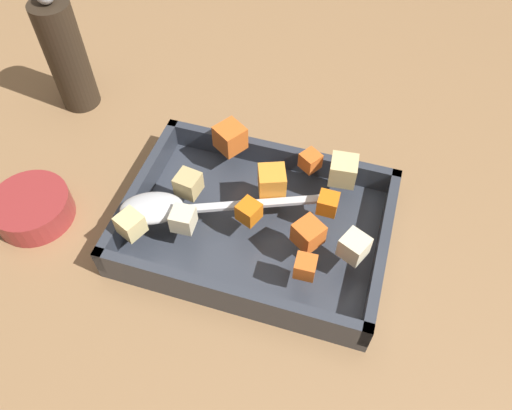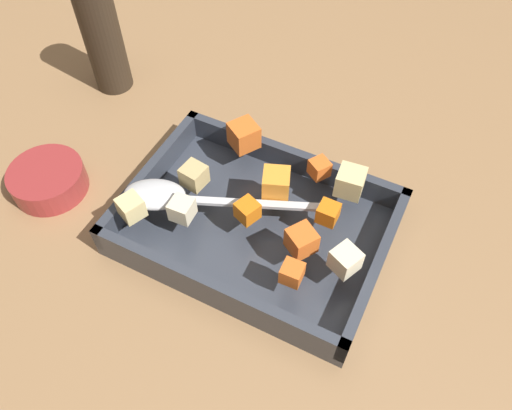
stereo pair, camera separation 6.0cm
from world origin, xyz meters
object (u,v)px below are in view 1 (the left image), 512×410
Objects in this scene: baking_dish at (256,226)px; small_prep_bowl at (33,208)px; pepper_mill at (66,55)px; serving_spoon at (164,208)px.

small_prep_bowl is (-0.28, -0.06, 0.00)m from baking_dish.
serving_spoon is at bearing -39.86° from pepper_mill.
baking_dish is at bearing -25.29° from pepper_mill.
serving_spoon is 0.31m from pepper_mill.
pepper_mill is (-0.23, 0.19, 0.03)m from serving_spoon.
baking_dish is 1.32× the size of serving_spoon.
baking_dish is 1.68× the size of pepper_mill.
baking_dish reaches higher than small_prep_bowl.
serving_spoon is (-0.10, -0.04, 0.04)m from baking_dish.
pepper_mill is at bearing 117.54° from serving_spoon.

